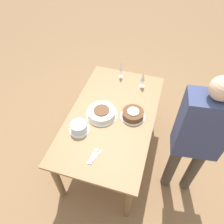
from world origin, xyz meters
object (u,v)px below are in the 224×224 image
at_px(cake_back_decorated, 79,127).
at_px(wine_glass_far, 121,67).
at_px(person_cutting, 198,136).
at_px(wine_glass_near, 143,77).
at_px(cake_center_white, 102,113).
at_px(cake_front_chocolate, 133,114).

bearing_deg(cake_back_decorated, wine_glass_far, -10.59).
height_order(wine_glass_far, person_cutting, person_cutting).
height_order(cake_back_decorated, wine_glass_near, wine_glass_near).
bearing_deg(person_cutting, cake_back_decorated, -2.95).
distance_m(cake_center_white, wine_glass_far, 0.69).
bearing_deg(wine_glass_far, cake_center_white, 177.76).
height_order(cake_front_chocolate, cake_back_decorated, cake_back_decorated).
xyz_separation_m(wine_glass_near, wine_glass_far, (0.10, 0.29, 0.01)).
relative_size(wine_glass_near, person_cutting, 0.13).
bearing_deg(cake_center_white, person_cutting, -100.78).
relative_size(cake_front_chocolate, cake_back_decorated, 1.31).
height_order(cake_front_chocolate, person_cutting, person_cutting).
relative_size(cake_back_decorated, wine_glass_near, 0.97).
bearing_deg(cake_back_decorated, cake_center_white, -29.74).
bearing_deg(wine_glass_near, cake_front_chocolate, -179.49).
xyz_separation_m(cake_back_decorated, wine_glass_near, (0.83, -0.47, 0.09)).
distance_m(wine_glass_far, person_cutting, 1.25).
bearing_deg(wine_glass_near, cake_center_white, 151.01).
xyz_separation_m(cake_center_white, wine_glass_near, (0.57, -0.32, 0.11)).
distance_m(wine_glass_near, wine_glass_far, 0.31).
relative_size(wine_glass_far, person_cutting, 0.14).
distance_m(cake_front_chocolate, person_cutting, 0.69).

